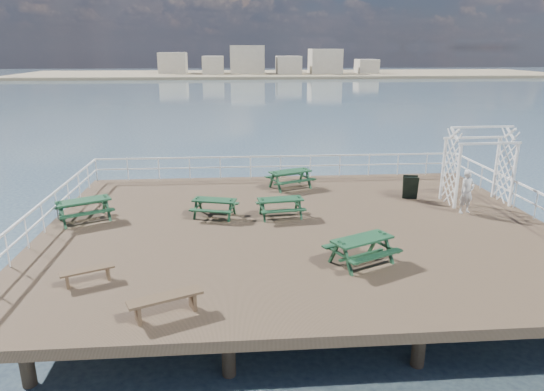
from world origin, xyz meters
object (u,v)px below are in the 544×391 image
Objects in this scene: flat_bench_near at (166,301)px; person at (467,192)px; picnic_table_e at (362,245)px; picnic_table_a at (84,206)px; picnic_table_c at (290,176)px; trellis_arbor at (478,169)px; picnic_table_b at (280,204)px; flat_bench_far at (87,273)px; picnic_table_d at (214,204)px.

person is at bearing 8.88° from flat_bench_near.
person reaches higher than picnic_table_e.
picnic_table_c is at bearing -2.11° from picnic_table_a.
trellis_arbor is (15.40, 1.02, 0.82)m from picnic_table_a.
picnic_table_b is at bearing -173.74° from trellis_arbor.
trellis_arbor is (13.88, 6.11, 1.10)m from flat_bench_far.
flat_bench_far is (-3.25, -5.16, -0.20)m from picnic_table_d.
picnic_table_c is at bearing 157.81° from trellis_arbor.
person is (7.16, -0.10, 0.33)m from picnic_table_b.
flat_bench_far is at bearing 159.13° from picnic_table_e.
picnic_table_e is at bearing 1.50° from flat_bench_near.
picnic_table_a is 15.46m from trellis_arbor.
picnic_table_b is 1.02× the size of flat_bench_near.
person is at bearing 13.51° from picnic_table_d.
trellis_arbor reaches higher than picnic_table_d.
picnic_table_a reaches higher than picnic_table_d.
picnic_table_d is 1.05× the size of flat_bench_near.
picnic_table_a is 1.25× the size of picnic_table_d.
picnic_table_c is 7.50m from person.
trellis_arbor is 1.69m from person.
trellis_arbor is 1.87× the size of person.
picnic_table_d is 6.34m from picnic_table_e.
trellis_arbor reaches higher than flat_bench_far.
trellis_arbor is at bearing 15.70° from picnic_table_e.
picnic_table_a is 1.02× the size of picnic_table_c.
picnic_table_e reaches higher than picnic_table_b.
flat_bench_near is 1.06× the size of person.
picnic_table_a reaches higher than picnic_table_e.
person is (6.35, -3.98, 0.27)m from picnic_table_c.
picnic_table_e is at bearing -52.66° from picnic_table_a.
picnic_table_b is at bearing -124.44° from picnic_table_c.
picnic_table_e is 5.95m from flat_bench_near.
flat_bench_near is 1.27× the size of flat_bench_far.
picnic_table_e is 1.29× the size of flat_bench_near.
picnic_table_e is at bearing -29.83° from picnic_table_d.
picnic_table_b is 4.74m from picnic_table_e.
picnic_table_e is at bearing -140.30° from trellis_arbor.
picnic_table_a reaches higher than flat_bench_near.
picnic_table_d is at bearing -154.37° from picnic_table_c.
flat_bench_far is at bearing -158.04° from trellis_arbor.
picnic_table_a is at bearing 95.41° from flat_bench_near.
picnic_table_e is (1.19, -8.18, -0.00)m from picnic_table_c.
picnic_table_c is 1.22× the size of picnic_table_d.
picnic_table_b is 0.80× the size of picnic_table_c.
trellis_arbor is at bearing -42.99° from picnic_table_c.
picnic_table_d is at bearing -176.67° from trellis_arbor.
flat_bench_near is 12.52m from person.
picnic_table_a is at bearing 164.07° from person.
picnic_table_c is (8.06, 3.76, -0.00)m from picnic_table_a.
trellis_arbor is (8.16, 1.15, 0.89)m from picnic_table_b.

